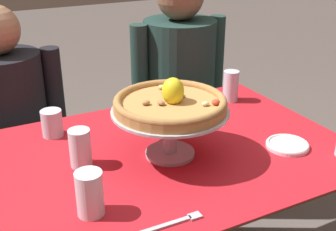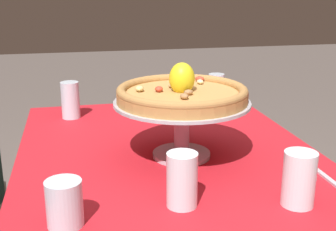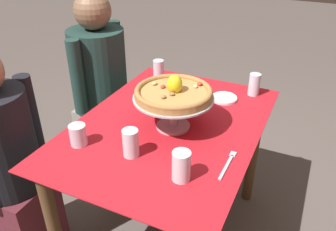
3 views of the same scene
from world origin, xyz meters
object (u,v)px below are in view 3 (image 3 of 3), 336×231
at_px(water_glass_side_left, 131,144).
at_px(side_plate, 224,98).
at_px(pizza, 174,92).
at_px(diner_right, 101,90).
at_px(water_glass_back_right, 159,72).
at_px(water_glass_back_left, 78,136).
at_px(water_glass_front_left, 181,167).
at_px(water_glass_front_right, 254,86).
at_px(dinner_fork, 228,163).
at_px(diner_left, 9,172).
at_px(pizza_stand, 173,105).

relative_size(water_glass_side_left, side_plate, 0.85).
xyz_separation_m(pizza, diner_right, (0.42, 0.71, -0.33)).
relative_size(pizza, diner_right, 0.28).
relative_size(water_glass_back_right, water_glass_side_left, 1.08).
distance_m(pizza, water_glass_back_left, 0.45).
bearing_deg(water_glass_front_left, water_glass_front_right, -5.80).
bearing_deg(side_plate, water_glass_front_right, -45.41).
xyz_separation_m(side_plate, dinner_fork, (-0.52, -0.18, -0.01)).
distance_m(pizza, water_glass_side_left, 0.30).
xyz_separation_m(side_plate, diner_right, (0.06, 0.85, -0.16)).
height_order(pizza, water_glass_side_left, pizza).
xyz_separation_m(dinner_fork, diner_left, (-0.24, 0.99, -0.22)).
height_order(pizza, dinner_fork, pizza).
bearing_deg(water_glass_side_left, water_glass_front_left, -101.29).
bearing_deg(diner_left, diner_right, 2.57).
bearing_deg(water_glass_back_left, water_glass_front_left, -92.36).
distance_m(pizza_stand, water_glass_back_right, 0.52).
height_order(pizza, water_glass_front_right, pizza).
bearing_deg(water_glass_front_left, diner_left, 95.35).
height_order(water_glass_side_left, water_glass_front_right, water_glass_front_right).
bearing_deg(water_glass_front_right, pizza, 152.19).
bearing_deg(water_glass_back_left, water_glass_side_left, -83.32).
distance_m(side_plate, diner_right, 0.86).
height_order(side_plate, diner_left, diner_left).
bearing_deg(diner_left, water_glass_front_left, -84.65).
bearing_deg(pizza, side_plate, -19.92).
bearing_deg(side_plate, diner_right, 85.99).
xyz_separation_m(water_glass_back_right, side_plate, (-0.07, -0.42, -0.05)).
xyz_separation_m(water_glass_back_right, dinner_fork, (-0.59, -0.60, -0.05)).
xyz_separation_m(pizza, water_glass_back_left, (-0.30, 0.31, -0.14)).
bearing_deg(pizza_stand, water_glass_back_left, 134.07).
height_order(pizza_stand, water_glass_back_left, pizza_stand).
bearing_deg(water_glass_front_right, diner_left, 133.42).
height_order(water_glass_front_right, side_plate, water_glass_front_right).
bearing_deg(water_glass_front_right, water_glass_front_left, 174.20).
bearing_deg(dinner_fork, side_plate, 18.68).
bearing_deg(side_plate, dinner_fork, -161.32).
height_order(pizza, side_plate, pizza).
relative_size(water_glass_front_right, dinner_fork, 0.63).
relative_size(pizza_stand, water_glass_front_right, 3.00).
distance_m(side_plate, dinner_fork, 0.55).
bearing_deg(water_glass_back_right, diner_left, 154.93).
height_order(dinner_fork, diner_right, diner_right).
relative_size(water_glass_front_left, dinner_fork, 0.63).
relative_size(water_glass_back_right, water_glass_front_right, 1.06).
distance_m(water_glass_side_left, diner_right, 0.97).
height_order(water_glass_front_left, water_glass_front_right, water_glass_front_right).
relative_size(pizza_stand, water_glass_back_left, 3.88).
bearing_deg(pizza_stand, dinner_fork, -117.07).
height_order(water_glass_front_right, diner_left, diner_left).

